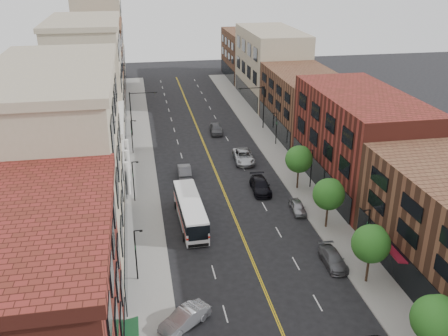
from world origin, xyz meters
TOP-DOWN VIEW (x-y plane):
  - ground at (0.00, 0.00)m, footprint 220.00×220.00m
  - sidewalk_left at (-10.00, 35.00)m, footprint 4.00×110.00m
  - sidewalk_right at (10.00, 35.00)m, footprint 4.00×110.00m
  - bldg_l_redbrick at (-17.00, -6.00)m, footprint 10.00×16.00m
  - bldg_l_tanoffice at (-17.00, 13.00)m, footprint 10.00×22.00m
  - bldg_l_white at (-17.00, 31.00)m, footprint 10.00×14.00m
  - bldg_l_far_a at (-17.00, 48.00)m, footprint 10.00×20.00m
  - bldg_l_far_b at (-17.00, 68.00)m, footprint 10.00×20.00m
  - bldg_l_far_c at (-17.00, 86.00)m, footprint 10.00×16.00m
  - bldg_r_mid at (17.00, 24.00)m, footprint 10.00×22.00m
  - bldg_r_far_a at (17.00, 45.00)m, footprint 10.00×20.00m
  - bldg_r_far_b at (17.00, 66.00)m, footprint 10.00×22.00m
  - bldg_r_far_c at (17.00, 86.00)m, footprint 10.00×18.00m
  - tree_r_0 at (9.39, -5.93)m, footprint 3.40×3.40m
  - tree_r_1 at (9.39, 4.07)m, footprint 3.40×3.40m
  - tree_r_2 at (9.39, 14.07)m, footprint 3.40×3.40m
  - tree_r_3 at (9.39, 24.07)m, footprint 3.40×3.40m
  - lamp_l_1 at (-10.95, 8.00)m, footprint 0.81×0.55m
  - lamp_l_2 at (-10.95, 24.00)m, footprint 0.81×0.55m
  - lamp_l_3 at (-10.95, 40.00)m, footprint 0.81×0.55m
  - lamp_r_1 at (10.95, 8.00)m, footprint 0.81×0.55m
  - lamp_r_2 at (10.95, 24.00)m, footprint 0.81×0.55m
  - lamp_r_3 at (10.95, 40.00)m, footprint 0.81×0.55m
  - signal_mast_left at (-10.27, 48.00)m, footprint 4.49×0.18m
  - signal_mast_right at (10.27, 48.00)m, footprint 4.49×0.18m
  - city_bus at (-5.02, 17.68)m, footprint 2.88×11.02m
  - car_angle_b at (-7.40, 1.18)m, footprint 4.57×3.91m
  - car_parked_mid at (7.40, 7.19)m, footprint 1.88×4.53m
  - car_parked_far at (7.40, 18.03)m, footprint 1.73×3.82m
  - car_lane_behind at (-4.33, 30.36)m, footprint 1.85×4.85m
  - car_lane_a at (4.53, 24.13)m, footprint 2.48×5.49m
  - car_lane_b at (4.54, 34.04)m, footprint 3.10×6.05m
  - car_lane_c at (2.70, 46.97)m, footprint 2.18×4.86m

SIDE VIEW (x-z plane):
  - ground at x=0.00m, z-range 0.00..0.00m
  - sidewalk_left at x=-10.00m, z-range 0.00..0.15m
  - sidewalk_right at x=10.00m, z-range 0.00..0.15m
  - car_parked_far at x=7.40m, z-range 0.00..1.27m
  - car_parked_mid at x=7.40m, z-range 0.00..1.31m
  - car_angle_b at x=-7.40m, z-range 0.00..1.48m
  - car_lane_a at x=4.53m, z-range 0.00..1.56m
  - car_lane_behind at x=-4.33m, z-range 0.00..1.58m
  - car_lane_c at x=2.70m, z-range 0.00..1.62m
  - car_lane_b at x=4.54m, z-range 0.00..1.63m
  - city_bus at x=-5.02m, z-range 0.23..3.04m
  - lamp_l_1 at x=-10.95m, z-range 0.45..5.50m
  - lamp_l_2 at x=-10.95m, z-range 0.45..5.50m
  - lamp_l_3 at x=-10.95m, z-range 0.45..5.50m
  - lamp_r_1 at x=10.95m, z-range 0.45..5.50m
  - lamp_r_2 at x=10.95m, z-range 0.45..5.50m
  - lamp_r_3 at x=10.95m, z-range 0.45..5.50m
  - bldg_l_white at x=-17.00m, z-range 0.00..8.00m
  - tree_r_0 at x=9.39m, z-range 1.33..6.92m
  - tree_r_1 at x=9.39m, z-range 1.33..6.92m
  - tree_r_2 at x=9.39m, z-range 1.33..6.92m
  - tree_r_3 at x=9.39m, z-range 1.33..6.92m
  - signal_mast_left at x=-10.27m, z-range 1.05..8.25m
  - signal_mast_right at x=10.27m, z-range 1.05..8.25m
  - bldg_r_far_a at x=17.00m, z-range 0.00..10.00m
  - bldg_r_far_c at x=17.00m, z-range 0.00..11.00m
  - bldg_r_mid at x=17.00m, z-range 0.00..12.00m
  - bldg_l_redbrick at x=-17.00m, z-range 0.00..14.00m
  - bldg_r_far_b at x=17.00m, z-range 0.00..14.00m
  - bldg_l_far_b at x=-17.00m, z-range 0.00..15.00m
  - bldg_l_tanoffice at x=-17.00m, z-range 0.00..18.00m
  - bldg_l_far_a at x=-17.00m, z-range 0.00..18.00m
  - bldg_l_far_c at x=-17.00m, z-range 0.00..20.00m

